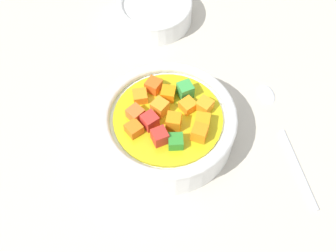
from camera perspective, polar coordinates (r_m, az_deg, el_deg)
The scene contains 4 objects.
ground_plane at distance 59.59cm, azimuth 0.00°, elevation -1.83°, with size 140.00×140.00×2.00cm, color #BAB2A0.
soup_bowl_main at distance 56.23cm, azimuth 0.01°, elevation 0.22°, with size 17.68×17.68×6.64cm.
spoon at distance 61.12cm, azimuth 14.72°, elevation 0.01°, with size 18.05×10.99×0.87cm.
side_bowl_small at distance 71.38cm, azimuth -1.77°, elevation 14.98°, with size 11.93×11.93×3.91cm.
Camera 1 is at (29.14, 8.55, 50.27)cm, focal length 46.33 mm.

